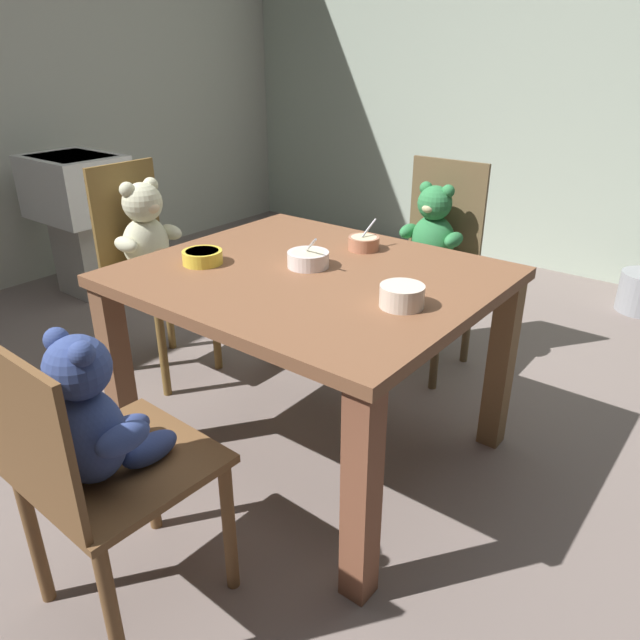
{
  "coord_description": "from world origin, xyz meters",
  "views": [
    {
      "loc": [
        1.18,
        -1.46,
        1.39
      ],
      "look_at": [
        0.0,
        0.05,
        0.51
      ],
      "focal_mm": 33.71,
      "sensor_mm": 36.0,
      "label": 1
    }
  ],
  "objects_px": {
    "teddy_chair_far_center": "(430,249)",
    "porridge_bowl_terracotta_far_center": "(364,243)",
    "teddy_chair_near_front": "(94,439)",
    "porridge_bowl_white_center": "(308,259)",
    "porridge_bowl_cream_near_right": "(402,295)",
    "teddy_chair_near_left": "(150,250)",
    "porridge_bowl_yellow_near_left": "(202,257)",
    "sink_basin": "(79,206)",
    "dining_table": "(311,303)"
  },
  "relations": [
    {
      "from": "porridge_bowl_cream_near_right",
      "to": "sink_basin",
      "type": "bearing_deg",
      "value": 169.38
    },
    {
      "from": "teddy_chair_far_center",
      "to": "porridge_bowl_white_center",
      "type": "height_order",
      "value": "teddy_chair_far_center"
    },
    {
      "from": "porridge_bowl_white_center",
      "to": "teddy_chair_near_left",
      "type": "bearing_deg",
      "value": 178.79
    },
    {
      "from": "porridge_bowl_yellow_near_left",
      "to": "porridge_bowl_terracotta_far_center",
      "type": "bearing_deg",
      "value": 53.47
    },
    {
      "from": "dining_table",
      "to": "porridge_bowl_white_center",
      "type": "relative_size",
      "value": 8.18
    },
    {
      "from": "porridge_bowl_cream_near_right",
      "to": "porridge_bowl_yellow_near_left",
      "type": "xyz_separation_m",
      "value": [
        -0.73,
        -0.1,
        -0.01
      ]
    },
    {
      "from": "teddy_chair_near_left",
      "to": "porridge_bowl_white_center",
      "type": "bearing_deg",
      "value": -1.29
    },
    {
      "from": "dining_table",
      "to": "sink_basin",
      "type": "distance_m",
      "value": 2.09
    },
    {
      "from": "porridge_bowl_terracotta_far_center",
      "to": "porridge_bowl_cream_near_right",
      "type": "relative_size",
      "value": 0.95
    },
    {
      "from": "porridge_bowl_terracotta_far_center",
      "to": "porridge_bowl_white_center",
      "type": "xyz_separation_m",
      "value": [
        -0.04,
        -0.27,
        0.0
      ]
    },
    {
      "from": "teddy_chair_far_center",
      "to": "teddy_chair_near_front",
      "type": "bearing_deg",
      "value": 1.54
    },
    {
      "from": "porridge_bowl_yellow_near_left",
      "to": "sink_basin",
      "type": "bearing_deg",
      "value": 161.95
    },
    {
      "from": "dining_table",
      "to": "teddy_chair_far_center",
      "type": "distance_m",
      "value": 0.86
    },
    {
      "from": "dining_table",
      "to": "sink_basin",
      "type": "bearing_deg",
      "value": 169.25
    },
    {
      "from": "porridge_bowl_terracotta_far_center",
      "to": "porridge_bowl_yellow_near_left",
      "type": "relative_size",
      "value": 0.89
    },
    {
      "from": "teddy_chair_near_front",
      "to": "porridge_bowl_terracotta_far_center",
      "type": "distance_m",
      "value": 1.19
    },
    {
      "from": "sink_basin",
      "to": "porridge_bowl_white_center",
      "type": "bearing_deg",
      "value": -10.1
    },
    {
      "from": "teddy_chair_near_front",
      "to": "porridge_bowl_white_center",
      "type": "distance_m",
      "value": 0.92
    },
    {
      "from": "porridge_bowl_yellow_near_left",
      "to": "sink_basin",
      "type": "relative_size",
      "value": 0.17
    },
    {
      "from": "teddy_chair_far_center",
      "to": "teddy_chair_near_left",
      "type": "relative_size",
      "value": 1.0
    },
    {
      "from": "porridge_bowl_yellow_near_left",
      "to": "sink_basin",
      "type": "height_order",
      "value": "sink_basin"
    },
    {
      "from": "teddy_chair_near_front",
      "to": "porridge_bowl_cream_near_right",
      "type": "height_order",
      "value": "teddy_chair_near_front"
    },
    {
      "from": "teddy_chair_near_front",
      "to": "porridge_bowl_white_center",
      "type": "height_order",
      "value": "teddy_chair_near_front"
    },
    {
      "from": "teddy_chair_near_left",
      "to": "sink_basin",
      "type": "distance_m",
      "value": 1.16
    },
    {
      "from": "teddy_chair_near_front",
      "to": "teddy_chair_far_center",
      "type": "height_order",
      "value": "teddy_chair_far_center"
    },
    {
      "from": "porridge_bowl_terracotta_far_center",
      "to": "sink_basin",
      "type": "xyz_separation_m",
      "value": [
        -2.06,
        0.09,
        -0.19
      ]
    },
    {
      "from": "teddy_chair_far_center",
      "to": "teddy_chair_near_left",
      "type": "distance_m",
      "value": 1.23
    },
    {
      "from": "teddy_chair_far_center",
      "to": "porridge_bowl_white_center",
      "type": "xyz_separation_m",
      "value": [
        -0.02,
        -0.83,
        0.17
      ]
    },
    {
      "from": "teddy_chair_far_center",
      "to": "porridge_bowl_yellow_near_left",
      "type": "distance_m",
      "value": 1.09
    },
    {
      "from": "teddy_chair_near_front",
      "to": "porridge_bowl_terracotta_far_center",
      "type": "height_order",
      "value": "teddy_chair_near_front"
    },
    {
      "from": "teddy_chair_near_front",
      "to": "porridge_bowl_white_center",
      "type": "relative_size",
      "value": 5.86
    },
    {
      "from": "teddy_chair_far_center",
      "to": "porridge_bowl_cream_near_right",
      "type": "bearing_deg",
      "value": 22.96
    },
    {
      "from": "teddy_chair_near_front",
      "to": "teddy_chair_near_left",
      "type": "bearing_deg",
      "value": 48.75
    },
    {
      "from": "porridge_bowl_white_center",
      "to": "porridge_bowl_yellow_near_left",
      "type": "bearing_deg",
      "value": -147.12
    },
    {
      "from": "porridge_bowl_terracotta_far_center",
      "to": "porridge_bowl_yellow_near_left",
      "type": "xyz_separation_m",
      "value": [
        -0.35,
        -0.47,
        -0.0
      ]
    },
    {
      "from": "teddy_chair_near_front",
      "to": "porridge_bowl_yellow_near_left",
      "type": "height_order",
      "value": "teddy_chair_near_front"
    },
    {
      "from": "dining_table",
      "to": "teddy_chair_near_front",
      "type": "distance_m",
      "value": 0.87
    },
    {
      "from": "dining_table",
      "to": "porridge_bowl_yellow_near_left",
      "type": "distance_m",
      "value": 0.4
    },
    {
      "from": "teddy_chair_near_front",
      "to": "teddy_chair_near_left",
      "type": "distance_m",
      "value": 1.35
    },
    {
      "from": "teddy_chair_near_left",
      "to": "porridge_bowl_cream_near_right",
      "type": "xyz_separation_m",
      "value": [
        1.33,
        -0.12,
        0.16
      ]
    },
    {
      "from": "porridge_bowl_yellow_near_left",
      "to": "porridge_bowl_white_center",
      "type": "bearing_deg",
      "value": 32.88
    },
    {
      "from": "teddy_chair_far_center",
      "to": "porridge_bowl_white_center",
      "type": "relative_size",
      "value": 6.59
    },
    {
      "from": "porridge_bowl_terracotta_far_center",
      "to": "sink_basin",
      "type": "height_order",
      "value": "sink_basin"
    },
    {
      "from": "teddy_chair_near_left",
      "to": "porridge_bowl_terracotta_far_center",
      "type": "height_order",
      "value": "teddy_chair_near_left"
    },
    {
      "from": "dining_table",
      "to": "porridge_bowl_yellow_near_left",
      "type": "xyz_separation_m",
      "value": [
        -0.34,
        -0.17,
        0.14
      ]
    },
    {
      "from": "porridge_bowl_cream_near_right",
      "to": "sink_basin",
      "type": "xyz_separation_m",
      "value": [
        -2.44,
        0.46,
        -0.2
      ]
    },
    {
      "from": "teddy_chair_near_left",
      "to": "porridge_bowl_yellow_near_left",
      "type": "relative_size",
      "value": 6.78
    },
    {
      "from": "teddy_chair_far_center",
      "to": "porridge_bowl_terracotta_far_center",
      "type": "relative_size",
      "value": 7.59
    },
    {
      "from": "teddy_chair_near_left",
      "to": "porridge_bowl_yellow_near_left",
      "type": "height_order",
      "value": "teddy_chair_near_left"
    },
    {
      "from": "porridge_bowl_terracotta_far_center",
      "to": "porridge_bowl_white_center",
      "type": "height_order",
      "value": "porridge_bowl_white_center"
    }
  ]
}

